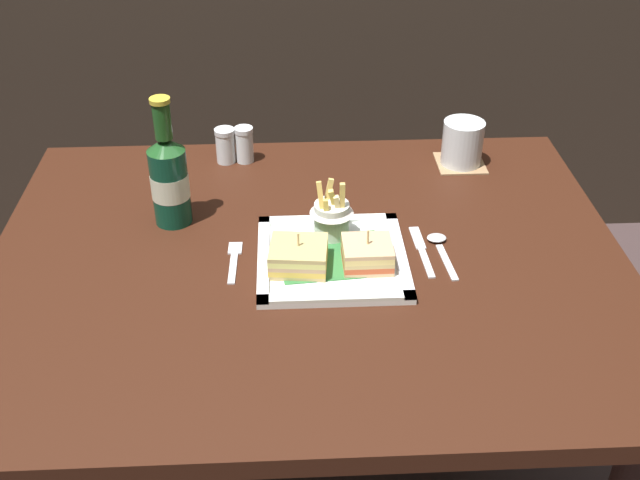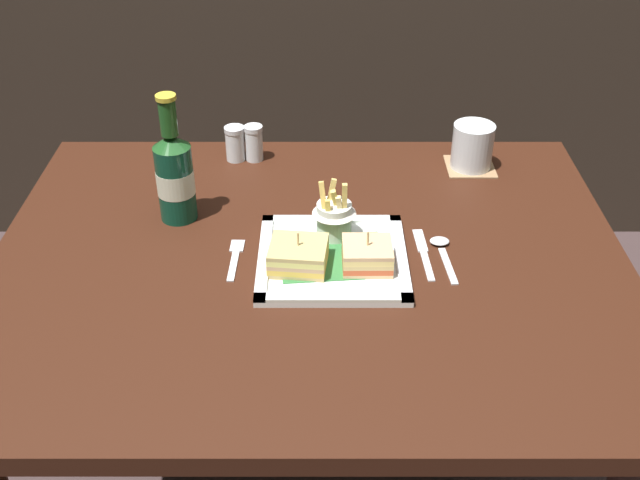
% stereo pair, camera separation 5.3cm
% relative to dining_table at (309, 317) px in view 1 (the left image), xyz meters
% --- Properties ---
extents(dining_table, '(1.12, 0.90, 0.72)m').
position_rel_dining_table_xyz_m(dining_table, '(0.00, 0.00, 0.00)').
color(dining_table, '#34180D').
rests_on(dining_table, ground_plane).
extents(square_plate, '(0.26, 0.26, 0.02)m').
position_rel_dining_table_xyz_m(square_plate, '(0.04, -0.02, 0.14)').
color(square_plate, white).
rests_on(square_plate, dining_table).
extents(sandwich_half_left, '(0.10, 0.10, 0.07)m').
position_rel_dining_table_xyz_m(sandwich_half_left, '(-0.02, -0.04, 0.17)').
color(sandwich_half_left, tan).
rests_on(sandwich_half_left, square_plate).
extents(sandwich_half_right, '(0.08, 0.08, 0.07)m').
position_rel_dining_table_xyz_m(sandwich_half_right, '(0.10, -0.04, 0.17)').
color(sandwich_half_right, '#D9AD7A').
rests_on(sandwich_half_right, square_plate).
extents(fries_cup, '(0.08, 0.08, 0.11)m').
position_rel_dining_table_xyz_m(fries_cup, '(0.04, 0.05, 0.19)').
color(fries_cup, silver).
rests_on(fries_cup, square_plate).
extents(beer_bottle, '(0.07, 0.07, 0.25)m').
position_rel_dining_table_xyz_m(beer_bottle, '(-0.25, 0.13, 0.23)').
color(beer_bottle, '#0C3D2B').
rests_on(beer_bottle, dining_table).
extents(drink_coaster, '(0.10, 0.10, 0.00)m').
position_rel_dining_table_xyz_m(drink_coaster, '(0.33, 0.33, 0.14)').
color(drink_coaster, '#9B7550').
rests_on(drink_coaster, dining_table).
extents(water_glass, '(0.09, 0.09, 0.09)m').
position_rel_dining_table_xyz_m(water_glass, '(0.33, 0.33, 0.18)').
color(water_glass, silver).
rests_on(water_glass, dining_table).
extents(fork, '(0.02, 0.12, 0.00)m').
position_rel_dining_table_xyz_m(fork, '(-0.13, -0.00, 0.14)').
color(fork, silver).
rests_on(fork, dining_table).
extents(knife, '(0.02, 0.16, 0.00)m').
position_rel_dining_table_xyz_m(knife, '(0.20, 0.01, 0.14)').
color(knife, silver).
rests_on(knife, dining_table).
extents(spoon, '(0.03, 0.14, 0.01)m').
position_rel_dining_table_xyz_m(spoon, '(0.23, 0.02, 0.14)').
color(spoon, silver).
rests_on(spoon, dining_table).
extents(salt_shaker, '(0.04, 0.04, 0.08)m').
position_rel_dining_table_xyz_m(salt_shaker, '(-0.16, 0.37, 0.17)').
color(salt_shaker, silver).
rests_on(salt_shaker, dining_table).
extents(pepper_shaker, '(0.04, 0.04, 0.08)m').
position_rel_dining_table_xyz_m(pepper_shaker, '(-0.12, 0.37, 0.17)').
color(pepper_shaker, silver).
rests_on(pepper_shaker, dining_table).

